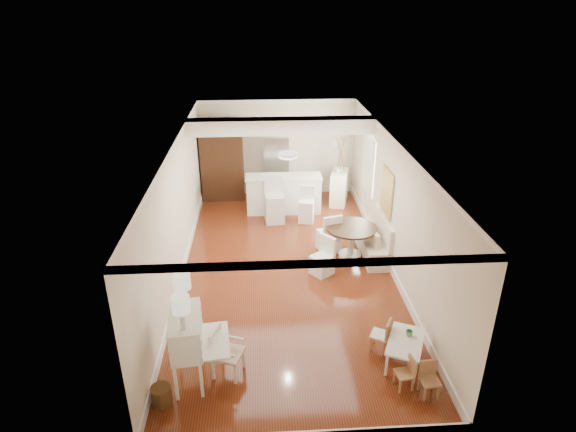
{
  "coord_description": "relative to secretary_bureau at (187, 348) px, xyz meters",
  "views": [
    {
      "loc": [
        -0.54,
        -9.07,
        5.45
      ],
      "look_at": [
        0.05,
        0.3,
        1.14
      ],
      "focal_mm": 30.0,
      "sensor_mm": 36.0,
      "label": 1
    }
  ],
  "objects": [
    {
      "name": "sideboard",
      "position": [
        3.42,
        6.83,
        -0.13
      ],
      "size": [
        0.66,
        1.04,
        0.92
      ],
      "primitive_type": "cube",
      "rotation": [
        0.0,
        0.0,
        -0.26
      ],
      "color": "white",
      "rests_on": "ground"
    },
    {
      "name": "breakfast_counter",
      "position": [
        1.8,
        6.3,
        -0.08
      ],
      "size": [
        2.05,
        0.65,
        1.03
      ],
      "primitive_type": "cube",
      "color": "white",
      "rests_on": "ground"
    },
    {
      "name": "kids_chair_c",
      "position": [
        3.6,
        -0.57,
        -0.31
      ],
      "size": [
        0.29,
        0.29,
        0.57
      ],
      "primitive_type": "cube",
      "rotation": [
        0.0,
        0.0,
        0.06
      ],
      "color": "#A06D49",
      "rests_on": "ground"
    },
    {
      "name": "room",
      "position": [
        1.74,
        3.53,
        1.39
      ],
      "size": [
        9.0,
        9.04,
        2.82
      ],
      "color": "maroon",
      "rests_on": "ground"
    },
    {
      "name": "banquette",
      "position": [
        3.69,
        3.7,
        -0.1
      ],
      "size": [
        0.52,
        1.6,
        0.98
      ],
      "primitive_type": "cube",
      "color": "silver",
      "rests_on": "ground"
    },
    {
      "name": "kids_chair_b",
      "position": [
        3.1,
        0.5,
        -0.29
      ],
      "size": [
        0.39,
        0.39,
        0.6
      ],
      "primitive_type": "cube",
      "rotation": [
        0.0,
        0.0,
        -2.07
      ],
      "color": "tan",
      "rests_on": "ground"
    },
    {
      "name": "pencil_cup",
      "position": [
        3.51,
        0.28,
        -0.11
      ],
      "size": [
        0.14,
        0.14,
        0.09
      ],
      "primitive_type": "imported",
      "rotation": [
        0.0,
        0.0,
        0.34
      ],
      "color": "#5B9C65",
      "rests_on": "kids_table"
    },
    {
      "name": "fridge",
      "position": [
        2.0,
        7.35,
        0.31
      ],
      "size": [
        0.75,
        0.65,
        1.8
      ],
      "primitive_type": "imported",
      "color": "silver",
      "rests_on": "ground"
    },
    {
      "name": "bar_stool_left",
      "position": [
        1.53,
        5.64,
        0.01
      ],
      "size": [
        0.51,
        0.51,
        1.2
      ],
      "primitive_type": "cube",
      "rotation": [
        0.0,
        0.0,
        0.07
      ],
      "color": "silver",
      "rests_on": "ground"
    },
    {
      "name": "bar_stool_right",
      "position": [
        2.36,
        5.59,
        -0.11
      ],
      "size": [
        0.45,
        0.45,
        0.95
      ],
      "primitive_type": "cube",
      "rotation": [
        0.0,
        0.0,
        -0.21
      ],
      "color": "white",
      "rests_on": "ground"
    },
    {
      "name": "kids_table",
      "position": [
        3.42,
        0.14,
        -0.37
      ],
      "size": [
        0.84,
        1.01,
        0.44
      ],
      "primitive_type": "cube",
      "rotation": [
        0.0,
        0.0,
        -0.42
      ],
      "color": "white",
      "rests_on": "ground"
    },
    {
      "name": "wicker_basket",
      "position": [
        -0.35,
        -0.49,
        -0.44
      ],
      "size": [
        0.38,
        0.38,
        0.3
      ],
      "primitive_type": "cylinder",
      "rotation": [
        0.0,
        0.0,
        0.31
      ],
      "color": "#56371B",
      "rests_on": "ground"
    },
    {
      "name": "slip_chair_far",
      "position": [
        2.72,
        4.01,
        -0.12
      ],
      "size": [
        0.56,
        0.58,
        0.95
      ],
      "primitive_type": "cube",
      "rotation": [
        0.0,
        0.0,
        -2.86
      ],
      "color": "white",
      "rests_on": "ground"
    },
    {
      "name": "pantry_cabinet",
      "position": [
        0.1,
        7.38,
        0.56
      ],
      "size": [
        1.2,
        0.6,
        2.3
      ],
      "primitive_type": "cube",
      "color": "#381E11",
      "rests_on": "ground"
    },
    {
      "name": "branch_vase",
      "position": [
        3.36,
        6.81,
        0.42
      ],
      "size": [
        0.18,
        0.18,
        0.17
      ],
      "primitive_type": "imported",
      "rotation": [
        0.0,
        0.0,
        -0.09
      ],
      "color": "silver",
      "rests_on": "sideboard"
    },
    {
      "name": "secretary_bureau",
      "position": [
        0.0,
        0.0,
        0.0
      ],
      "size": [
        1.02,
        1.04,
        1.18
      ],
      "primitive_type": "cube",
      "rotation": [
        0.0,
        0.0,
        0.11
      ],
      "color": "white",
      "rests_on": "ground"
    },
    {
      "name": "kids_chair_a",
      "position": [
        3.27,
        -0.39,
        -0.32
      ],
      "size": [
        0.3,
        0.3,
        0.54
      ],
      "primitive_type": "cube",
      "rotation": [
        0.0,
        0.0,
        -1.42
      ],
      "color": "#A7754B",
      "rests_on": "ground"
    },
    {
      "name": "gustavian_armchair",
      "position": [
        0.6,
        0.07,
        -0.18
      ],
      "size": [
        0.6,
        0.6,
        0.82
      ],
      "primitive_type": "cube",
      "rotation": [
        0.0,
        0.0,
        1.24
      ],
      "color": "white",
      "rests_on": "ground"
    },
    {
      "name": "dining_table",
      "position": [
        3.17,
        3.62,
        -0.2
      ],
      "size": [
        1.26,
        1.26,
        0.77
      ],
      "primitive_type": "cylinder",
      "rotation": [
        0.0,
        0.0,
        -0.12
      ],
      "color": "#3E2514",
      "rests_on": "ground"
    },
    {
      "name": "slip_chair_near",
      "position": [
        2.44,
        2.97,
        -0.17
      ],
      "size": [
        0.57,
        0.57,
        0.84
      ],
      "primitive_type": "cube",
      "rotation": [
        0.0,
        0.0,
        -0.89
      ],
      "color": "white",
      "rests_on": "ground"
    }
  ]
}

